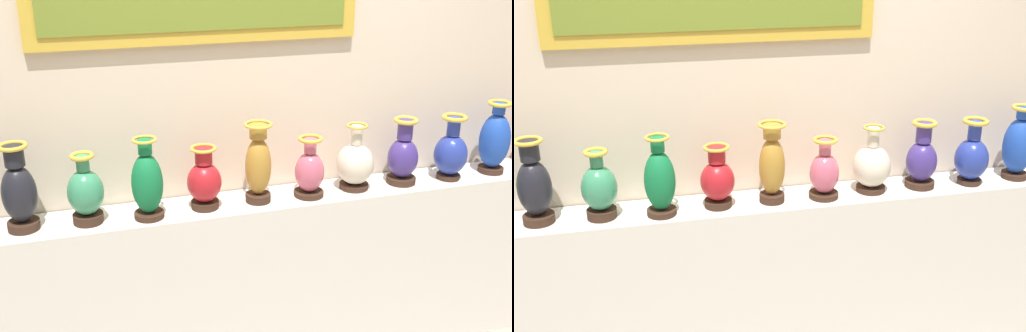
% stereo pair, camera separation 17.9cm
% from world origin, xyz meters
% --- Properties ---
extents(display_shelf, '(3.59, 0.28, 0.95)m').
position_xyz_m(display_shelf, '(0.00, 0.00, 0.47)').
color(display_shelf, silver).
rests_on(display_shelf, ground_plane).
extents(back_wall, '(6.18, 0.14, 2.96)m').
position_xyz_m(back_wall, '(-0.00, 0.20, 1.49)').
color(back_wall, beige).
rests_on(back_wall, ground_plane).
extents(vase_onyx, '(0.15, 0.15, 0.39)m').
position_xyz_m(vase_onyx, '(-1.06, -0.01, 1.12)').
color(vase_onyx, '#382319').
rests_on(vase_onyx, display_shelf).
extents(vase_jade, '(0.16, 0.16, 0.32)m').
position_xyz_m(vase_jade, '(-0.79, -0.02, 1.09)').
color(vase_jade, '#382319').
rests_on(vase_jade, display_shelf).
extents(vase_emerald, '(0.14, 0.14, 0.38)m').
position_xyz_m(vase_emerald, '(-0.52, -0.05, 1.12)').
color(vase_emerald, '#382319').
rests_on(vase_emerald, display_shelf).
extents(vase_crimson, '(0.16, 0.16, 0.30)m').
position_xyz_m(vase_crimson, '(-0.26, -0.02, 1.08)').
color(vase_crimson, '#382319').
rests_on(vase_crimson, display_shelf).
extents(vase_ochre, '(0.14, 0.14, 0.39)m').
position_xyz_m(vase_ochre, '(0.01, -0.02, 1.14)').
color(vase_ochre, '#382319').
rests_on(vase_ochre, display_shelf).
extents(vase_rose, '(0.15, 0.15, 0.30)m').
position_xyz_m(vase_rose, '(0.26, -0.03, 1.08)').
color(vase_rose, '#382319').
rests_on(vase_rose, display_shelf).
extents(vase_ivory, '(0.19, 0.19, 0.34)m').
position_xyz_m(vase_ivory, '(0.51, -0.01, 1.08)').
color(vase_ivory, '#382319').
rests_on(vase_ivory, display_shelf).
extents(vase_indigo, '(0.15, 0.15, 0.35)m').
position_xyz_m(vase_indigo, '(0.78, -0.01, 1.09)').
color(vase_indigo, '#382319').
rests_on(vase_indigo, display_shelf).
extents(vase_cobalt, '(0.17, 0.17, 0.34)m').
position_xyz_m(vase_cobalt, '(1.04, -0.03, 1.09)').
color(vase_cobalt, '#382319').
rests_on(vase_cobalt, display_shelf).
extents(vase_sapphire, '(0.16, 0.16, 0.39)m').
position_xyz_m(vase_sapphire, '(1.32, -0.01, 1.13)').
color(vase_sapphire, '#382319').
rests_on(vase_sapphire, display_shelf).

